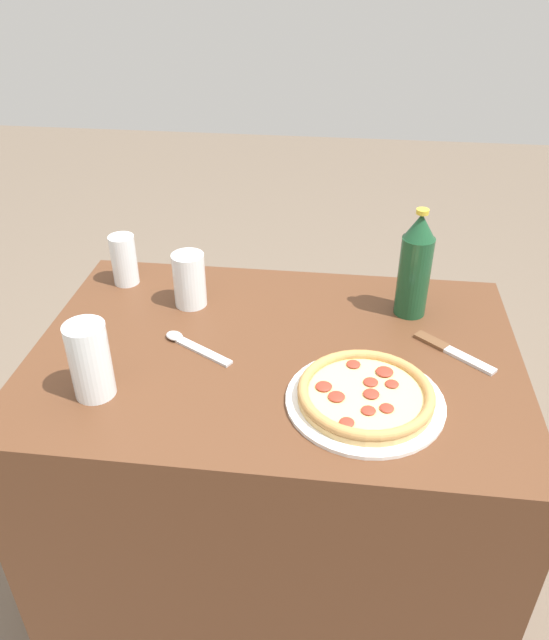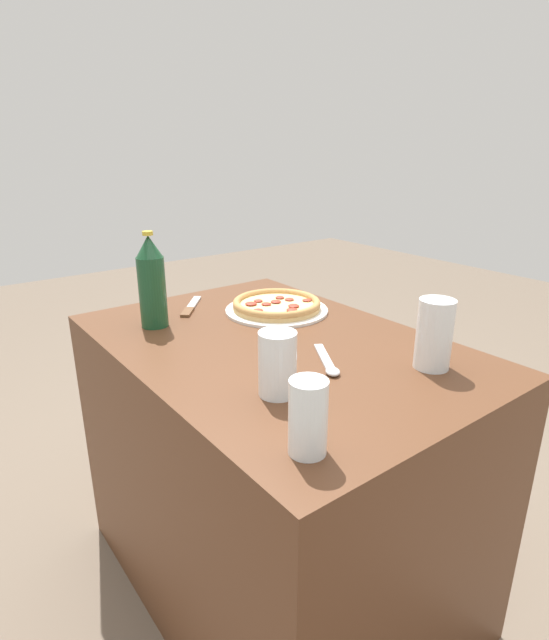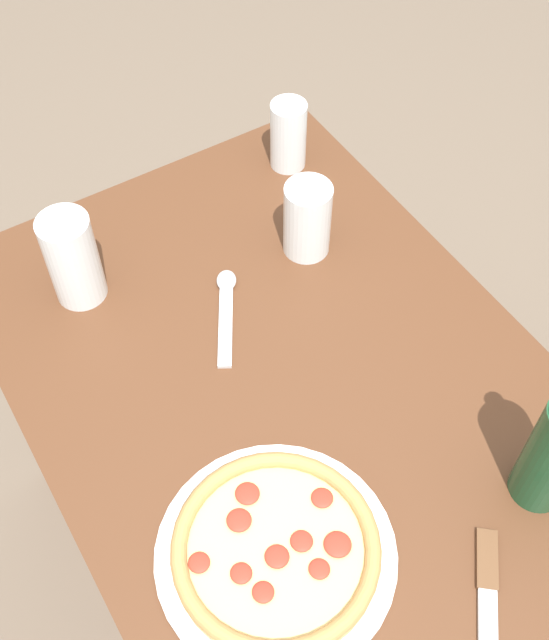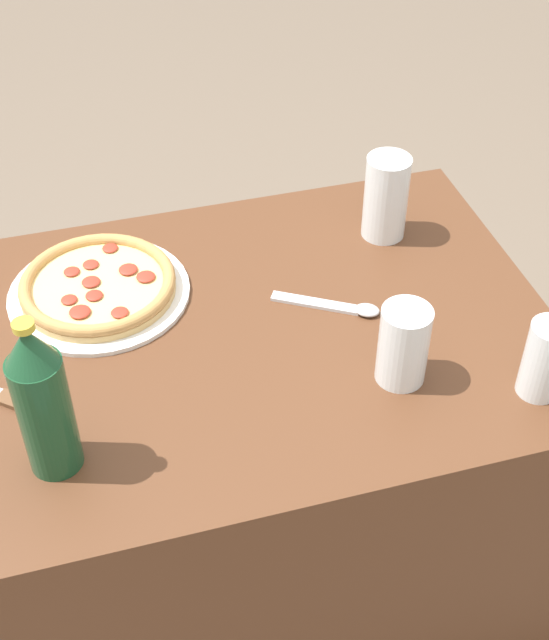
# 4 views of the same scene
# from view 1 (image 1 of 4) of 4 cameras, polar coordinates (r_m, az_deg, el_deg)

# --- Properties ---
(ground_plane) EXTENTS (8.00, 8.00, 0.00)m
(ground_plane) POSITION_cam_1_polar(r_m,az_deg,el_deg) (1.83, 0.06, -21.94)
(ground_plane) COLOR #6B5B4C
(table) EXTENTS (1.01, 0.69, 0.74)m
(table) POSITION_cam_1_polar(r_m,az_deg,el_deg) (1.54, 0.07, -14.00)
(table) COLOR #56331E
(table) RESTS_ON ground_plane
(pizza_veggie) EXTENTS (0.29, 0.29, 0.04)m
(pizza_veggie) POSITION_cam_1_polar(r_m,az_deg,el_deg) (1.16, 8.31, -6.84)
(pizza_veggie) COLOR white
(pizza_veggie) RESTS_ON table
(glass_water) EXTENTS (0.07, 0.07, 0.13)m
(glass_water) POSITION_cam_1_polar(r_m,az_deg,el_deg) (1.43, -7.78, 3.49)
(glass_water) COLOR white
(glass_water) RESTS_ON table
(glass_lemonade) EXTENTS (0.08, 0.08, 0.15)m
(glass_lemonade) POSITION_cam_1_polar(r_m,az_deg,el_deg) (1.19, -16.47, -3.81)
(glass_lemonade) COLOR white
(glass_lemonade) RESTS_ON table
(glass_red_wine) EXTENTS (0.06, 0.06, 0.12)m
(glass_red_wine) POSITION_cam_1_polar(r_m,az_deg,el_deg) (1.55, -13.56, 5.14)
(glass_red_wine) COLOR white
(glass_red_wine) RESTS_ON table
(beer_bottle) EXTENTS (0.07, 0.07, 0.25)m
(beer_bottle) POSITION_cam_1_polar(r_m,az_deg,el_deg) (1.39, 12.74, 4.85)
(beer_bottle) COLOR #194728
(beer_bottle) RESTS_ON table
(knife) EXTENTS (0.16, 0.14, 0.01)m
(knife) POSITION_cam_1_polar(r_m,az_deg,el_deg) (1.34, 15.76, -2.70)
(knife) COLOR brown
(knife) RESTS_ON table
(spoon) EXTENTS (0.16, 0.11, 0.01)m
(spoon) POSITION_cam_1_polar(r_m,az_deg,el_deg) (1.32, -7.83, -2.15)
(spoon) COLOR silver
(spoon) RESTS_ON table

